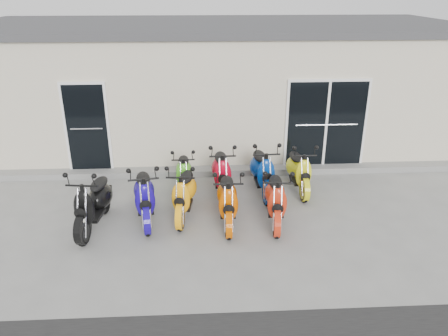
{
  "coord_description": "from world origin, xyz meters",
  "views": [
    {
      "loc": [
        -0.47,
        -7.98,
        4.39
      ],
      "look_at": [
        0.0,
        0.6,
        0.75
      ],
      "focal_mm": 35.0,
      "sensor_mm": 36.0,
      "label": 1
    }
  ],
  "objects_px": {
    "scooter_back_red": "(222,167)",
    "scooter_back_yellow": "(299,165)",
    "scooter_front_orange_a": "(184,188)",
    "scooter_front_red": "(276,193)",
    "scooter_back_green": "(184,169)",
    "scooter_front_black": "(92,196)",
    "scooter_front_orange_b": "(228,194)",
    "scooter_front_blue": "(144,190)",
    "scooter_back_blue": "(262,165)"
  },
  "relations": [
    {
      "from": "scooter_back_red",
      "to": "scooter_back_yellow",
      "type": "distance_m",
      "value": 1.75
    },
    {
      "from": "scooter_front_orange_a",
      "to": "scooter_back_red",
      "type": "bearing_deg",
      "value": 57.94
    },
    {
      "from": "scooter_front_red",
      "to": "scooter_back_green",
      "type": "bearing_deg",
      "value": 148.34
    },
    {
      "from": "scooter_front_black",
      "to": "scooter_front_orange_a",
      "type": "height_order",
      "value": "scooter_front_black"
    },
    {
      "from": "scooter_front_black",
      "to": "scooter_front_orange_b",
      "type": "relative_size",
      "value": 1.06
    },
    {
      "from": "scooter_front_blue",
      "to": "scooter_front_orange_b",
      "type": "xyz_separation_m",
      "value": [
        1.63,
        -0.22,
        -0.02
      ]
    },
    {
      "from": "scooter_front_orange_b",
      "to": "scooter_back_red",
      "type": "bearing_deg",
      "value": 93.51
    },
    {
      "from": "scooter_front_orange_a",
      "to": "scooter_back_blue",
      "type": "bearing_deg",
      "value": 36.35
    },
    {
      "from": "scooter_back_yellow",
      "to": "scooter_back_green",
      "type": "bearing_deg",
      "value": 177.03
    },
    {
      "from": "scooter_front_blue",
      "to": "scooter_front_orange_b",
      "type": "distance_m",
      "value": 1.64
    },
    {
      "from": "scooter_front_red",
      "to": "scooter_back_yellow",
      "type": "height_order",
      "value": "scooter_front_red"
    },
    {
      "from": "scooter_back_green",
      "to": "scooter_back_yellow",
      "type": "distance_m",
      "value": 2.59
    },
    {
      "from": "scooter_front_blue",
      "to": "scooter_back_red",
      "type": "xyz_separation_m",
      "value": [
        1.58,
        1.12,
        -0.01
      ]
    },
    {
      "from": "scooter_front_black",
      "to": "scooter_front_blue",
      "type": "relative_size",
      "value": 1.02
    },
    {
      "from": "scooter_front_blue",
      "to": "scooter_front_orange_b",
      "type": "height_order",
      "value": "scooter_front_blue"
    },
    {
      "from": "scooter_front_orange_b",
      "to": "scooter_front_black",
      "type": "bearing_deg",
      "value": -177.93
    },
    {
      "from": "scooter_front_blue",
      "to": "scooter_back_blue",
      "type": "relative_size",
      "value": 0.98
    },
    {
      "from": "scooter_front_black",
      "to": "scooter_back_green",
      "type": "bearing_deg",
      "value": 48.4
    },
    {
      "from": "scooter_front_blue",
      "to": "scooter_back_yellow",
      "type": "relative_size",
      "value": 1.06
    },
    {
      "from": "scooter_front_black",
      "to": "scooter_back_yellow",
      "type": "height_order",
      "value": "scooter_front_black"
    },
    {
      "from": "scooter_front_black",
      "to": "scooter_back_yellow",
      "type": "xyz_separation_m",
      "value": [
        4.27,
        1.41,
        -0.05
      ]
    },
    {
      "from": "scooter_back_green",
      "to": "scooter_back_red",
      "type": "distance_m",
      "value": 0.85
    },
    {
      "from": "scooter_front_orange_a",
      "to": "scooter_back_green",
      "type": "distance_m",
      "value": 1.11
    },
    {
      "from": "scooter_front_black",
      "to": "scooter_back_blue",
      "type": "bearing_deg",
      "value": 28.49
    },
    {
      "from": "scooter_front_orange_a",
      "to": "scooter_front_red",
      "type": "height_order",
      "value": "scooter_front_red"
    },
    {
      "from": "scooter_front_blue",
      "to": "scooter_back_green",
      "type": "height_order",
      "value": "scooter_front_blue"
    },
    {
      "from": "scooter_front_black",
      "to": "scooter_back_green",
      "type": "xyz_separation_m",
      "value": [
        1.68,
        1.48,
        -0.1
      ]
    },
    {
      "from": "scooter_back_green",
      "to": "scooter_back_red",
      "type": "bearing_deg",
      "value": -9.0
    },
    {
      "from": "scooter_front_red",
      "to": "scooter_front_orange_b",
      "type": "bearing_deg",
      "value": -174.06
    },
    {
      "from": "scooter_front_orange_a",
      "to": "scooter_back_green",
      "type": "bearing_deg",
      "value": 98.82
    },
    {
      "from": "scooter_front_orange_b",
      "to": "scooter_back_red",
      "type": "xyz_separation_m",
      "value": [
        -0.05,
        1.34,
        0.02
      ]
    },
    {
      "from": "scooter_front_orange_b",
      "to": "scooter_back_yellow",
      "type": "xyz_separation_m",
      "value": [
        1.7,
        1.38,
        -0.02
      ]
    },
    {
      "from": "scooter_front_orange_b",
      "to": "scooter_front_red",
      "type": "xyz_separation_m",
      "value": [
        0.95,
        -0.01,
        -0.0
      ]
    },
    {
      "from": "scooter_front_red",
      "to": "scooter_back_yellow",
      "type": "distance_m",
      "value": 1.58
    },
    {
      "from": "scooter_front_orange_a",
      "to": "scooter_back_yellow",
      "type": "height_order",
      "value": "scooter_front_orange_a"
    },
    {
      "from": "scooter_back_red",
      "to": "scooter_back_yellow",
      "type": "bearing_deg",
      "value": 0.93
    },
    {
      "from": "scooter_front_orange_b",
      "to": "scooter_back_green",
      "type": "distance_m",
      "value": 1.7
    },
    {
      "from": "scooter_back_green",
      "to": "scooter_back_red",
      "type": "relative_size",
      "value": 0.88
    },
    {
      "from": "scooter_back_green",
      "to": "scooter_back_blue",
      "type": "bearing_deg",
      "value": -6.13
    },
    {
      "from": "scooter_front_black",
      "to": "scooter_back_blue",
      "type": "distance_m",
      "value": 3.68
    },
    {
      "from": "scooter_back_green",
      "to": "scooter_back_blue",
      "type": "relative_size",
      "value": 0.86
    },
    {
      "from": "scooter_back_red",
      "to": "scooter_back_blue",
      "type": "relative_size",
      "value": 0.97
    },
    {
      "from": "scooter_back_blue",
      "to": "scooter_front_blue",
      "type": "bearing_deg",
      "value": -158.68
    },
    {
      "from": "scooter_back_yellow",
      "to": "scooter_front_red",
      "type": "bearing_deg",
      "value": -119.96
    },
    {
      "from": "scooter_front_blue",
      "to": "scooter_front_red",
      "type": "distance_m",
      "value": 2.58
    },
    {
      "from": "scooter_front_black",
      "to": "scooter_back_red",
      "type": "bearing_deg",
      "value": 35.59
    },
    {
      "from": "scooter_front_black",
      "to": "scooter_back_green",
      "type": "height_order",
      "value": "scooter_front_black"
    },
    {
      "from": "scooter_front_blue",
      "to": "scooter_back_red",
      "type": "height_order",
      "value": "scooter_front_blue"
    },
    {
      "from": "scooter_front_orange_a",
      "to": "scooter_back_yellow",
      "type": "relative_size",
      "value": 1.02
    },
    {
      "from": "scooter_back_blue",
      "to": "scooter_back_yellow",
      "type": "xyz_separation_m",
      "value": [
        0.84,
        0.07,
        -0.05
      ]
    }
  ]
}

